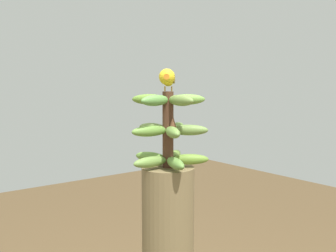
% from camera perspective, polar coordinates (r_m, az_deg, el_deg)
% --- Properties ---
extents(banana_bunch, '(0.28, 0.29, 0.27)m').
position_cam_1_polar(banana_bunch, '(1.45, 0.01, -0.52)').
color(banana_bunch, '#4C2D1E').
rests_on(banana_bunch, banana_tree).
extents(perched_bird, '(0.15, 0.16, 0.08)m').
position_cam_1_polar(perched_bird, '(1.47, -0.00, 6.67)').
color(perched_bird, '#C68933').
rests_on(perched_bird, banana_bunch).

